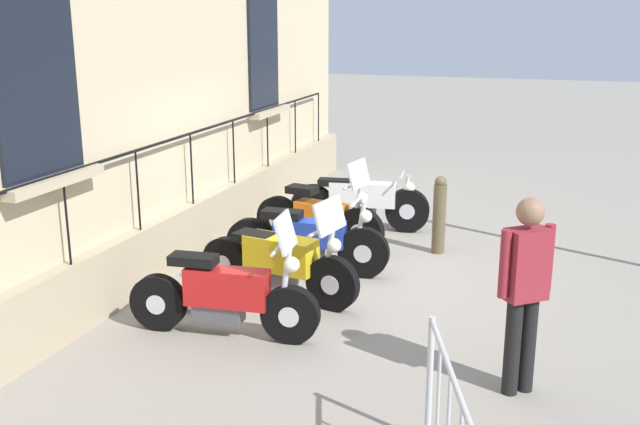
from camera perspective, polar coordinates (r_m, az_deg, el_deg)
ground_plane at (r=9.50m, az=0.09°, el=-4.67°), size 60.00×60.00×0.00m
motorcycle_red at (r=7.62m, az=-7.32°, el=-6.47°), size 2.04×0.56×1.34m
motorcycle_yellow at (r=8.53m, az=-3.16°, el=-3.84°), size 2.07×0.78×1.27m
motorcycle_blue at (r=9.41m, az=-1.02°, el=-2.18°), size 2.16×0.61×1.00m
motorcycle_orange at (r=10.33m, az=-0.00°, el=-0.50°), size 1.98×0.69×1.32m
motorcycle_white at (r=11.28m, az=3.10°, el=0.78°), size 2.14×0.57×0.89m
bollard at (r=10.25m, az=9.21°, el=-0.16°), size 0.18×0.18×1.09m
pedestrian_standing at (r=6.51m, az=15.56°, el=-5.38°), size 0.43×0.40×1.76m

